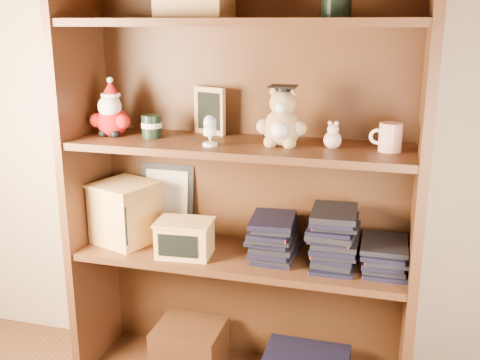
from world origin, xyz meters
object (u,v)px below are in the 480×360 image
object	(u,v)px
grad_teddy_bear	(282,122)
teacher_mug	(390,137)
treats_box	(125,212)
bookcase	(243,187)

from	to	relation	value
grad_teddy_bear	teacher_mug	bearing A→B (deg)	1.02
treats_box	teacher_mug	bearing A→B (deg)	0.06
grad_teddy_bear	teacher_mug	world-z (taller)	grad_teddy_bear
grad_teddy_bear	teacher_mug	xyz separation A→B (m)	(0.34, 0.01, -0.03)
grad_teddy_bear	treats_box	size ratio (longest dim) A/B	0.76
grad_teddy_bear	treats_box	world-z (taller)	grad_teddy_bear
bookcase	grad_teddy_bear	distance (m)	0.29
bookcase	grad_teddy_bear	world-z (taller)	bookcase
teacher_mug	treats_box	xyz separation A→B (m)	(-0.92, -0.00, -0.33)
grad_teddy_bear	treats_box	bearing A→B (deg)	179.50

